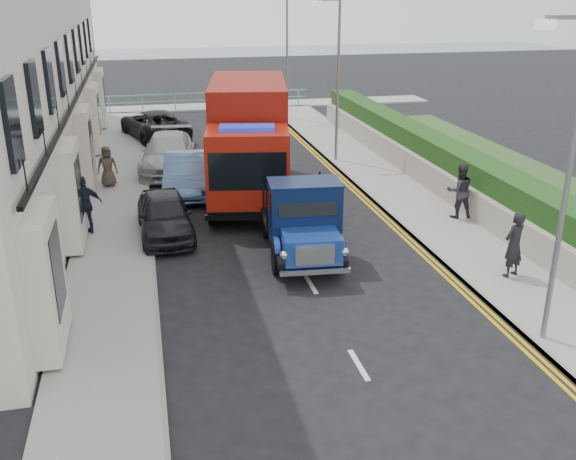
% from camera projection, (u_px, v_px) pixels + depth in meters
% --- Properties ---
extents(ground, '(120.00, 120.00, 0.00)m').
position_uv_depth(ground, '(332.00, 320.00, 15.26)').
color(ground, black).
rests_on(ground, ground).
extents(pavement_west, '(2.40, 38.00, 0.12)m').
position_uv_depth(pavement_west, '(116.00, 212.00, 22.37)').
color(pavement_west, gray).
rests_on(pavement_west, ground).
extents(pavement_east, '(2.60, 38.00, 0.12)m').
position_uv_depth(pavement_east, '(398.00, 192.00, 24.53)').
color(pavement_east, gray).
rests_on(pavement_east, ground).
extents(promenade, '(30.00, 2.50, 0.12)m').
position_uv_depth(promenade, '(206.00, 107.00, 41.67)').
color(promenade, gray).
rests_on(promenade, ground).
extents(sea_plane, '(120.00, 120.00, 0.00)m').
position_uv_depth(sea_plane, '(177.00, 59.00, 69.94)').
color(sea_plane, slate).
rests_on(sea_plane, ground).
extents(garden_east, '(1.45, 28.00, 1.75)m').
position_uv_depth(garden_east, '(446.00, 168.00, 24.63)').
color(garden_east, '#B2AD9E').
rests_on(garden_east, ground).
extents(seafront_railing, '(13.00, 0.08, 1.11)m').
position_uv_depth(seafront_railing, '(207.00, 101.00, 40.75)').
color(seafront_railing, '#59B2A5').
rests_on(seafront_railing, ground).
extents(lamp_near, '(1.23, 0.18, 7.00)m').
position_uv_depth(lamp_near, '(564.00, 169.00, 12.87)').
color(lamp_near, slate).
rests_on(lamp_near, ground).
extents(lamp_mid, '(1.23, 0.18, 7.00)m').
position_uv_depth(lamp_mid, '(335.00, 72.00, 27.45)').
color(lamp_mid, slate).
rests_on(lamp_mid, ground).
extents(lamp_far, '(1.23, 0.18, 7.00)m').
position_uv_depth(lamp_far, '(285.00, 50.00, 36.57)').
color(lamp_far, slate).
rests_on(lamp_far, ground).
extents(bedford_lorry, '(2.39, 5.15, 2.37)m').
position_uv_depth(bedford_lorry, '(303.00, 224.00, 18.23)').
color(bedford_lorry, black).
rests_on(bedford_lorry, ground).
extents(red_lorry, '(4.01, 8.28, 4.16)m').
position_uv_depth(red_lorry, '(249.00, 137.00, 23.63)').
color(red_lorry, black).
rests_on(red_lorry, ground).
extents(parked_car_front, '(1.78, 4.09, 1.37)m').
position_uv_depth(parked_car_front, '(164.00, 215.00, 20.18)').
color(parked_car_front, black).
rests_on(parked_car_front, ground).
extents(parked_car_mid, '(1.99, 4.58, 1.47)m').
position_uv_depth(parked_car_mid, '(186.00, 174.00, 24.43)').
color(parked_car_mid, '#6292D2').
rests_on(parked_car_mid, ground).
extents(parked_car_rear, '(2.78, 5.48, 1.52)m').
position_uv_depth(parked_car_rear, '(168.00, 153.00, 27.30)').
color(parked_car_rear, '#B9B9BE').
rests_on(parked_car_rear, ground).
extents(seafront_car_left, '(3.90, 5.79, 1.47)m').
position_uv_depth(seafront_car_left, '(154.00, 124.00, 33.17)').
color(seafront_car_left, black).
rests_on(seafront_car_left, ground).
extents(seafront_car_right, '(2.11, 4.16, 1.36)m').
position_uv_depth(seafront_car_right, '(251.00, 102.00, 39.89)').
color(seafront_car_right, '#B1B0B5').
rests_on(seafront_car_right, ground).
extents(pedestrian_east_near, '(0.77, 0.65, 1.81)m').
position_uv_depth(pedestrian_east_near, '(514.00, 245.00, 16.98)').
color(pedestrian_east_near, black).
rests_on(pedestrian_east_near, pavement_east).
extents(pedestrian_east_far, '(0.97, 0.79, 1.85)m').
position_uv_depth(pedestrian_east_far, '(460.00, 191.00, 21.37)').
color(pedestrian_east_far, '#2D2932').
rests_on(pedestrian_east_far, pavement_east).
extents(pedestrian_west_near, '(1.19, 0.82, 1.87)m').
position_uv_depth(pedestrian_west_near, '(85.00, 205.00, 19.93)').
color(pedestrian_west_near, '#19202E').
rests_on(pedestrian_west_near, pavement_west).
extents(pedestrian_west_far, '(0.80, 0.55, 1.58)m').
position_uv_depth(pedestrian_west_far, '(107.00, 166.00, 24.77)').
color(pedestrian_west_far, '#473E33').
rests_on(pedestrian_west_far, pavement_west).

